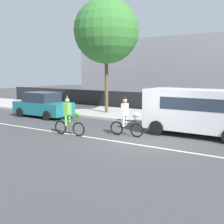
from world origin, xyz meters
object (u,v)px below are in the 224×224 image
object	(u,v)px
parked_van_white	(201,109)
parade_cyclist_zebra	(127,118)
parade_cyclist_lime	(69,118)
parked_car_teal	(43,105)

from	to	relation	value
parked_van_white	parade_cyclist_zebra	bearing A→B (deg)	-144.79
parade_cyclist_lime	parked_car_teal	bearing A→B (deg)	148.13
parked_car_teal	parade_cyclist_lime	bearing A→B (deg)	-31.87
parade_cyclist_zebra	parked_car_teal	xyz separation A→B (m)	(-7.84, 2.05, -0.06)
parade_cyclist_lime	parked_car_teal	size ratio (longest dim) A/B	0.47
parked_van_white	parked_car_teal	xyz separation A→B (m)	(-10.66, 0.06, -0.50)
parade_cyclist_zebra	parked_car_teal	distance (m)	8.10
parade_cyclist_zebra	parked_van_white	xyz separation A→B (m)	(2.82, 1.99, 0.44)
parade_cyclist_zebra	parked_van_white	distance (m)	3.48
parade_cyclist_lime	parked_car_teal	world-z (taller)	parade_cyclist_lime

